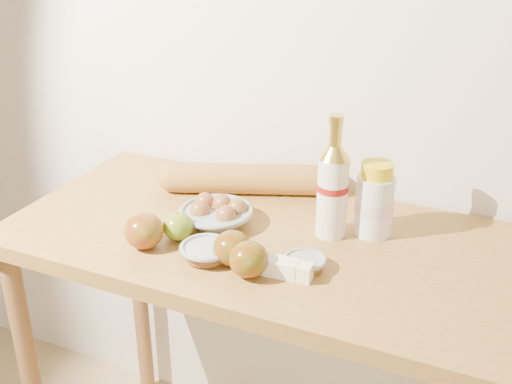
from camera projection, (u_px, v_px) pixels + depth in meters
back_wall at (316, 35)px, 1.60m from camera, size 3.50×0.02×2.60m
table at (261, 278)px, 1.55m from camera, size 1.20×0.60×0.90m
bourbon_bottle at (333, 188)px, 1.44m from camera, size 0.07×0.07×0.29m
cream_bottle at (374, 201)px, 1.47m from camera, size 0.11×0.11×0.18m
egg_bowl at (217, 214)px, 1.53m from camera, size 0.19×0.19×0.06m
baguette at (249, 179)px, 1.68m from camera, size 0.48×0.25×0.08m
apple_yellowgreen at (178, 226)px, 1.46m from camera, size 0.09×0.09×0.07m
apple_redgreen_front at (144, 231)px, 1.42m from camera, size 0.10×0.10×0.08m
apple_redgreen_right at (249, 259)px, 1.32m from camera, size 0.09×0.09×0.08m
sugar_bowl at (206, 251)px, 1.39m from camera, size 0.14×0.14×0.03m
syrup_bowl at (305, 263)px, 1.35m from camera, size 0.11×0.11×0.03m
butter_stick at (282, 268)px, 1.33m from camera, size 0.13×0.04×0.04m
apple_extra at (232, 248)px, 1.36m from camera, size 0.09×0.09×0.08m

